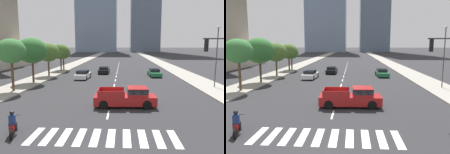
{
  "view_description": "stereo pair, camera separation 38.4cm",
  "coord_description": "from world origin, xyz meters",
  "views": [
    {
      "loc": [
        1.09,
        -7.62,
        5.26
      ],
      "look_at": [
        0.0,
        13.99,
        2.0
      ],
      "focal_mm": 34.4,
      "sensor_mm": 36.0,
      "label": 1
    },
    {
      "loc": [
        1.47,
        -7.6,
        5.26
      ],
      "look_at": [
        0.0,
        13.99,
        2.0
      ],
      "focal_mm": 34.4,
      "sensor_mm": 36.0,
      "label": 2
    }
  ],
  "objects": [
    {
      "name": "sedan_white_1",
      "position": [
        -5.13,
        25.3,
        0.61
      ],
      "size": [
        2.05,
        4.44,
        1.32
      ],
      "rotation": [
        0.0,
        0.0,
        1.51
      ],
      "color": "silver",
      "rests_on": "ground"
    },
    {
      "name": "crosswalk_near",
      "position": [
        -0.0,
        3.99,
        0.0
      ],
      "size": [
        8.55,
        2.44,
        0.01
      ],
      "color": "silver",
      "rests_on": "ground"
    },
    {
      "name": "street_tree_fourth",
      "position": [
        -11.17,
        34.3,
        3.93
      ],
      "size": [
        3.5,
        3.5,
        5.28
      ],
      "color": "#4C3823",
      "rests_on": "sidewalk_west"
    },
    {
      "name": "street_tree_third",
      "position": [
        -11.17,
        27.15,
        4.01
      ],
      "size": [
        3.6,
        3.6,
        5.41
      ],
      "color": "#4C3823",
      "rests_on": "sidewalk_west"
    },
    {
      "name": "lane_divider_center",
      "position": [
        0.0,
        31.99,
        0.0
      ],
      "size": [
        0.14,
        50.0,
        0.01
      ],
      "color": "silver",
      "rests_on": "ground"
    },
    {
      "name": "pickup_truck",
      "position": [
        1.55,
        10.35,
        0.81
      ],
      "size": [
        5.3,
        2.14,
        1.67
      ],
      "rotation": [
        0.0,
        0.0,
        0.04
      ],
      "color": "maroon",
      "rests_on": "ground"
    },
    {
      "name": "motorcycle_trailing",
      "position": [
        -5.34,
        4.08,
        0.58
      ],
      "size": [
        0.97,
        1.97,
        1.49
      ],
      "rotation": [
        0.0,
        0.0,
        1.92
      ],
      "color": "black",
      "rests_on": "ground"
    },
    {
      "name": "sedan_black_0",
      "position": [
        -2.38,
        31.89,
        0.57
      ],
      "size": [
        1.86,
        4.7,
        1.23
      ],
      "rotation": [
        0.0,
        0.0,
        1.57
      ],
      "color": "black",
      "rests_on": "ground"
    },
    {
      "name": "street_lamp_east",
      "position": [
        12.27,
        18.63,
        4.38
      ],
      "size": [
        0.5,
        0.24,
        7.26
      ],
      "color": "#3F3F42",
      "rests_on": "sidewalk_east"
    },
    {
      "name": "street_tree_fifth",
      "position": [
        -11.17,
        36.19,
        3.57
      ],
      "size": [
        2.94,
        2.94,
        4.69
      ],
      "color": "#4C3823",
      "rests_on": "sidewalk_west"
    },
    {
      "name": "sidewalk_east",
      "position": [
        11.97,
        30.0,
        0.07
      ],
      "size": [
        4.0,
        260.0,
        0.15
      ],
      "primitive_type": "cube",
      "color": "gray",
      "rests_on": "ground"
    },
    {
      "name": "sidewalk_west",
      "position": [
        -11.97,
        30.0,
        0.07
      ],
      "size": [
        4.0,
        260.0,
        0.15
      ],
      "primitive_type": "cube",
      "color": "gray",
      "rests_on": "ground"
    },
    {
      "name": "street_tree_nearest",
      "position": [
        -11.17,
        15.42,
        4.56
      ],
      "size": [
        3.19,
        3.19,
        5.79
      ],
      "color": "#4C3823",
      "rests_on": "sidewalk_west"
    },
    {
      "name": "street_tree_second",
      "position": [
        -11.17,
        20.9,
        4.47
      ],
      "size": [
        4.04,
        4.04,
        6.05
      ],
      "color": "#4C3823",
      "rests_on": "sidewalk_west"
    },
    {
      "name": "sedan_green_2",
      "position": [
        6.4,
        28.39,
        0.58
      ],
      "size": [
        1.95,
        4.3,
        1.25
      ],
      "rotation": [
        0.0,
        0.0,
        -1.53
      ],
      "color": "#1E6038",
      "rests_on": "ground"
    }
  ]
}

